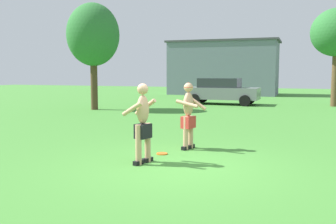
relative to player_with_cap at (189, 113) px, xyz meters
name	(u,v)px	position (x,y,z in m)	size (l,w,h in m)	color
ground_plane	(179,167)	(0.35, -1.84, -0.93)	(80.00, 80.00, 0.00)	#428433
player_with_cap	(189,113)	(0.00, 0.00, 0.00)	(0.68, 0.60, 1.69)	black
player_in_black	(143,122)	(-0.49, -1.77, -0.03)	(0.67, 0.66, 1.71)	black
frisbee	(162,154)	(-0.42, -0.80, -0.92)	(0.26, 0.26, 0.03)	orange
car_gray_near_post	(222,91)	(-1.90, 13.52, -0.10)	(4.35, 2.12, 1.58)	slate
outbuilding_behind_lot	(224,68)	(-3.84, 23.73, 1.39)	(9.42, 4.49, 4.63)	slate
tree_left_field	(93,35)	(-7.49, 8.05, 2.89)	(2.69, 2.69, 5.45)	#4C3823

